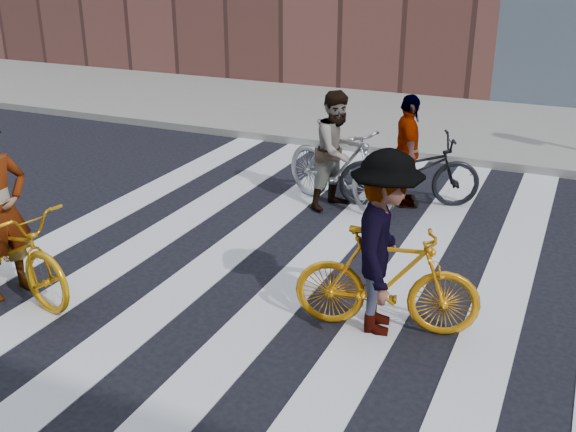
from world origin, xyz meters
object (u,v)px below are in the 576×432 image
Objects in this scene: rider_right at (384,244)px; rider_rear at (407,151)px; bike_yellow_right at (387,280)px; rider_mid at (337,150)px; bike_silver_mid at (340,166)px; bike_yellow_left at (8,249)px; bike_dark_rear at (409,171)px.

rider_rear is at bearing -1.11° from rider_right.
rider_mid is (-1.66, 3.04, 0.32)m from bike_yellow_right.
rider_rear is at bearing -38.35° from bike_silver_mid.
rider_mid is at bearing 94.33° from rider_rear.
bike_yellow_right is at bearing -128.46° from rider_mid.
rider_right is (1.56, -3.04, 0.30)m from bike_silver_mid.
rider_mid reaches higher than bike_silver_mid.
bike_silver_mid is at bearing 95.68° from rider_rear.
bike_yellow_left is 5.50m from rider_rear.
bike_yellow_left is 4.06m from bike_yellow_right.
rider_rear reaches higher than bike_silver_mid.
bike_dark_rear is 0.29m from rider_rear.
rider_right is (0.66, -3.51, 0.39)m from bike_dark_rear.
rider_mid is 3.45m from rider_right.
bike_yellow_right is (1.61, -3.04, -0.08)m from bike_silver_mid.
bike_silver_mid is 1.26× the size of rider_rear.
rider_right reaches higher than bike_yellow_left.
bike_silver_mid is (2.34, 4.01, 0.08)m from bike_yellow_left.
bike_dark_rear is at bearing -39.70° from bike_silver_mid.
rider_rear is (-0.71, 3.51, -0.10)m from rider_right.
bike_silver_mid is 3.45m from bike_yellow_right.
bike_yellow_left is at bearing 91.21° from bike_yellow_right.
bike_yellow_right is 0.98× the size of rider_right.
rider_right reaches higher than rider_rear.
bike_dark_rear is at bearing -113.09° from rider_rear.
bike_dark_rear is at bearing -1.89° from rider_right.
bike_yellow_left is 0.99× the size of bike_silver_mid.
bike_yellow_left is 1.20× the size of rider_mid.
bike_yellow_left is 4.64m from bike_silver_mid.
bike_silver_mid is 1.12× the size of rider_right.
rider_rear is at bearing -39.70° from rider_mid.
rider_right is at bearing 168.30° from rider_rear.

